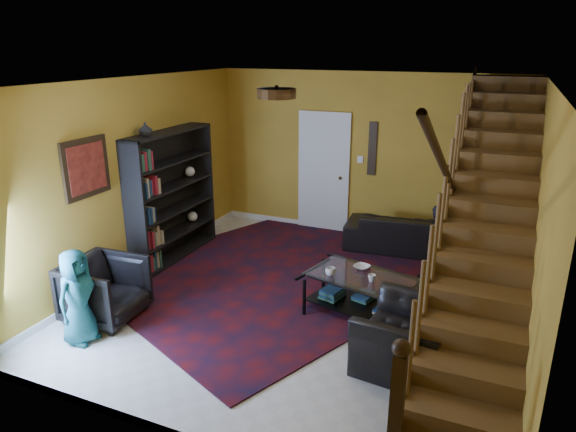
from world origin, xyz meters
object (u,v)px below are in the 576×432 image
at_px(bookshelf, 173,198).
at_px(sofa, 413,233).
at_px(armchair_left, 105,290).
at_px(coffee_table, 362,292).
at_px(armchair_right, 406,337).

height_order(bookshelf, sofa, bookshelf).
relative_size(bookshelf, armchair_left, 2.37).
relative_size(bookshelf, sofa, 0.94).
bearing_deg(armchair_left, coffee_table, -67.56).
bearing_deg(sofa, coffee_table, 79.72).
relative_size(armchair_left, coffee_table, 0.58).
height_order(armchair_left, armchair_right, armchair_left).
distance_m(armchair_right, coffee_table, 1.15).
xyz_separation_m(sofa, armchair_left, (-3.04, -3.66, 0.07)).
height_order(bookshelf, coffee_table, bookshelf).
distance_m(sofa, coffee_table, 2.31).
bearing_deg(sofa, armchair_left, 45.17).
xyz_separation_m(bookshelf, coffee_table, (3.19, -0.61, -0.67)).
bearing_deg(armchair_right, bookshelf, -104.61).
bearing_deg(armchair_right, sofa, -164.62).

